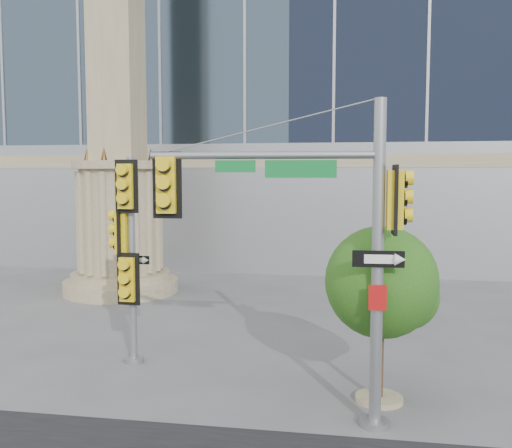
# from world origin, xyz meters

# --- Properties ---
(ground) EXTENTS (120.00, 120.00, 0.00)m
(ground) POSITION_xyz_m (0.00, 0.00, 0.00)
(ground) COLOR #545456
(ground) RESTS_ON ground
(monument) EXTENTS (4.40, 4.40, 16.60)m
(monument) POSITION_xyz_m (-6.00, 9.00, 5.52)
(monument) COLOR gray
(monument) RESTS_ON ground
(main_signal_pole) EXTENTS (4.61, 0.57, 5.94)m
(main_signal_pole) POSITION_xyz_m (2.26, -1.54, 3.68)
(main_signal_pole) COLOR slate
(main_signal_pole) RESTS_ON ground
(secondary_signal_pole) EXTENTS (0.86, 0.66, 5.02)m
(secondary_signal_pole) POSITION_xyz_m (-2.43, 1.06, 2.95)
(secondary_signal_pole) COLOR slate
(secondary_signal_pole) RESTS_ON ground
(street_tree) EXTENTS (2.30, 2.25, 3.59)m
(street_tree) POSITION_xyz_m (3.51, -0.29, 2.36)
(street_tree) COLOR gray
(street_tree) RESTS_ON ground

